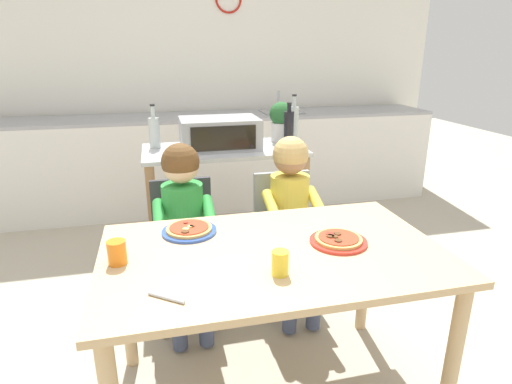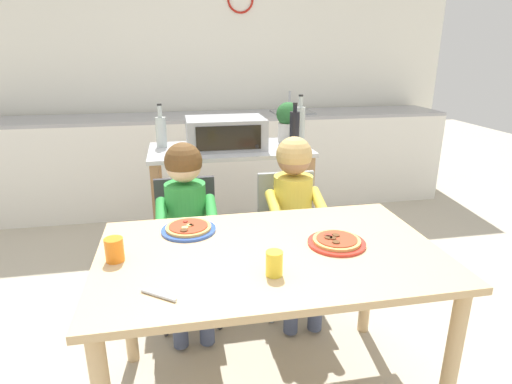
# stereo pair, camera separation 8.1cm
# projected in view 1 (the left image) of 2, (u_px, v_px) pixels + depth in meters

# --- Properties ---
(ground_plane) EXTENTS (11.74, 11.74, 0.00)m
(ground_plane) POSITION_uv_depth(u_px,v_px,m) (228.00, 271.00, 3.03)
(ground_plane) COLOR #B7AD99
(back_wall_tiled) EXTENTS (5.16, 0.14, 2.70)m
(back_wall_tiled) POSITION_uv_depth(u_px,v_px,m) (194.00, 66.00, 4.27)
(back_wall_tiled) COLOR white
(back_wall_tiled) RESTS_ON ground
(kitchen_counter) EXTENTS (4.65, 0.60, 1.11)m
(kitchen_counter) POSITION_uv_depth(u_px,v_px,m) (203.00, 161.00, 4.18)
(kitchen_counter) COLOR silver
(kitchen_counter) RESTS_ON ground
(kitchen_island_cart) EXTENTS (1.04, 0.54, 0.90)m
(kitchen_island_cart) POSITION_uv_depth(u_px,v_px,m) (225.00, 192.00, 2.84)
(kitchen_island_cart) COLOR #B7BABF
(kitchen_island_cart) RESTS_ON ground
(toaster_oven) EXTENTS (0.50, 0.34, 0.20)m
(toaster_oven) POSITION_uv_depth(u_px,v_px,m) (220.00, 133.00, 2.71)
(toaster_oven) COLOR #999BA0
(toaster_oven) RESTS_ON kitchen_island_cart
(bottle_dark_olive_oil) EXTENTS (0.06, 0.06, 0.34)m
(bottle_dark_olive_oil) POSITION_uv_depth(u_px,v_px,m) (294.00, 125.00, 2.78)
(bottle_dark_olive_oil) COLOR #ADB7B2
(bottle_dark_olive_oil) RESTS_ON kitchen_island_cart
(bottle_clear_vinegar) EXTENTS (0.06, 0.06, 0.30)m
(bottle_clear_vinegar) POSITION_uv_depth(u_px,v_px,m) (289.00, 130.00, 2.66)
(bottle_clear_vinegar) COLOR black
(bottle_clear_vinegar) RESTS_ON kitchen_island_cart
(bottle_brown_beer) EXTENTS (0.07, 0.07, 0.28)m
(bottle_brown_beer) POSITION_uv_depth(u_px,v_px,m) (154.00, 132.00, 2.72)
(bottle_brown_beer) COLOR #ADB7B2
(bottle_brown_beer) RESTS_ON kitchen_island_cart
(potted_herb_plant) EXTENTS (0.16, 0.16, 0.27)m
(potted_herb_plant) POSITION_uv_depth(u_px,v_px,m) (281.00, 120.00, 2.89)
(potted_herb_plant) COLOR beige
(potted_herb_plant) RESTS_ON kitchen_island_cart
(dining_table) EXTENTS (1.38, 0.84, 0.74)m
(dining_table) POSITION_uv_depth(u_px,v_px,m) (273.00, 271.00, 1.75)
(dining_table) COLOR tan
(dining_table) RESTS_ON ground
(dining_chair_left) EXTENTS (0.36, 0.36, 0.81)m
(dining_chair_left) POSITION_uv_depth(u_px,v_px,m) (184.00, 241.00, 2.40)
(dining_chair_left) COLOR #333338
(dining_chair_left) RESTS_ON ground
(dining_chair_right) EXTENTS (0.36, 0.36, 0.81)m
(dining_chair_right) POSITION_uv_depth(u_px,v_px,m) (285.00, 230.00, 2.54)
(dining_chair_right) COLOR gray
(dining_chair_right) RESTS_ON ground
(child_in_green_shirt) EXTENTS (0.32, 0.42, 1.04)m
(child_in_green_shirt) POSITION_uv_depth(u_px,v_px,m) (184.00, 216.00, 2.23)
(child_in_green_shirt) COLOR #424C6B
(child_in_green_shirt) RESTS_ON ground
(child_in_yellow_shirt) EXTENTS (0.32, 0.42, 1.05)m
(child_in_yellow_shirt) POSITION_uv_depth(u_px,v_px,m) (292.00, 206.00, 2.36)
(child_in_yellow_shirt) COLOR #424C6B
(child_in_yellow_shirt) RESTS_ON ground
(pizza_plate_blue_rimmed) EXTENTS (0.24, 0.24, 0.03)m
(pizza_plate_blue_rimmed) POSITION_uv_depth(u_px,v_px,m) (189.00, 230.00, 1.87)
(pizza_plate_blue_rimmed) COLOR #3356B7
(pizza_plate_blue_rimmed) RESTS_ON dining_table
(pizza_plate_red_rimmed) EXTENTS (0.24, 0.24, 0.03)m
(pizza_plate_red_rimmed) POSITION_uv_depth(u_px,v_px,m) (338.00, 240.00, 1.77)
(pizza_plate_red_rimmed) COLOR red
(pizza_plate_red_rimmed) RESTS_ON dining_table
(drinking_cup_yellow) EXTENTS (0.06, 0.06, 0.09)m
(drinking_cup_yellow) POSITION_uv_depth(u_px,v_px,m) (280.00, 263.00, 1.51)
(drinking_cup_yellow) COLOR yellow
(drinking_cup_yellow) RESTS_ON dining_table
(drinking_cup_orange) EXTENTS (0.07, 0.07, 0.09)m
(drinking_cup_orange) POSITION_uv_depth(u_px,v_px,m) (117.00, 252.00, 1.59)
(drinking_cup_orange) COLOR orange
(drinking_cup_orange) RESTS_ON dining_table
(serving_spoon) EXTENTS (0.12, 0.09, 0.01)m
(serving_spoon) POSITION_uv_depth(u_px,v_px,m) (166.00, 298.00, 1.37)
(serving_spoon) COLOR #B7BABF
(serving_spoon) RESTS_ON dining_table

